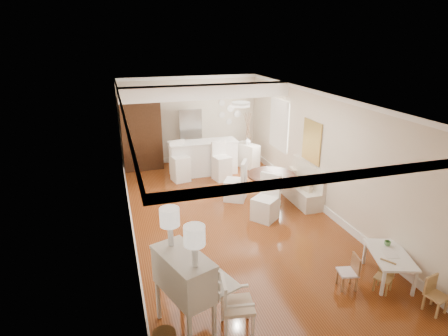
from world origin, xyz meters
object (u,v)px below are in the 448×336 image
breakfast_counter (203,158)px  bar_stool_left (180,161)px  pantry_cabinet (141,133)px  bar_stool_right (222,161)px  slip_chair_near (266,198)px  secretary_bureau (184,294)px  fridge (201,136)px  gustavian_armchair (237,304)px  kids_chair_a (384,277)px  kids_table (388,266)px  dining_table (271,189)px  kids_chair_c (437,295)px  kids_chair_b (348,272)px  sideboard (247,156)px  slip_chair_far (235,180)px

breakfast_counter → bar_stool_left: size_ratio=1.75×
pantry_cabinet → bar_stool_right: bearing=-39.1°
slip_chair_near → bar_stool_left: (-1.41, 2.97, 0.06)m
secretary_bureau → fridge: (2.00, 7.22, 0.27)m
gustavian_armchair → bar_stool_left: (0.31, 6.02, 0.16)m
gustavian_armchair → kids_chair_a: gustavian_armchair is taller
kids_table → dining_table: dining_table is taller
bar_stool_right → pantry_cabinet: 2.77m
pantry_cabinet → fridge: 1.92m
kids_chair_c → fridge: (-1.74, 7.96, 0.61)m
slip_chair_near → fridge: bearing=147.0°
kids_chair_b → fridge: 7.13m
gustavian_armchair → breakfast_counter: bearing=-0.9°
bar_stool_right → kids_chair_b: bearing=-95.9°
kids_table → sideboard: (-0.31, 6.20, 0.14)m
bar_stool_right → fridge: size_ratio=0.63×
dining_table → fridge: 3.79m
slip_chair_far → pantry_cabinet: pantry_cabinet is taller
kids_chair_b → sideboard: size_ratio=0.76×
secretary_bureau → dining_table: size_ratio=1.06×
slip_chair_far → sideboard: slip_chair_far is taller
secretary_bureau → kids_chair_b: bearing=-16.8°
kids_table → pantry_cabinet: 7.96m
slip_chair_near → bar_stool_left: bearing=166.7°
secretary_bureau → kids_chair_b: (2.78, 0.16, -0.32)m
slip_chair_near → slip_chair_far: 1.28m
kids_chair_b → dining_table: (0.10, 3.41, 0.09)m
kids_chair_c → sideboard: 7.12m
slip_chair_far → breakfast_counter: 2.09m
kids_chair_b → bar_stool_left: (-1.75, 5.67, 0.28)m
bar_stool_left → pantry_cabinet: size_ratio=0.51×
dining_table → kids_chair_c: bearing=-78.8°
kids_chair_c → pantry_cabinet: 8.82m
kids_chair_a → bar_stool_right: bar_stool_right is taller
kids_chair_c → fridge: bearing=89.7°
kids_chair_b → kids_chair_a: bearing=76.2°
breakfast_counter → fridge: fridge is taller
pantry_cabinet → sideboard: size_ratio=2.84×
secretary_bureau → kids_chair_a: 3.32m
slip_chair_far → fridge: fridge is taller
dining_table → breakfast_counter: bearing=112.6°
breakfast_counter → secretary_bureau: bearing=-106.3°
dining_table → bar_stool_right: (-0.68, 1.97, 0.16)m
pantry_cabinet → gustavian_armchair: bearing=-85.3°
kids_chair_c → slip_chair_near: 3.84m
kids_chair_b → dining_table: 3.42m
kids_table → breakfast_counter: size_ratio=0.49×
kids_chair_b → slip_chair_near: slip_chair_near is taller
kids_chair_c → dining_table: (-0.86, 4.31, 0.11)m
bar_stool_left → slip_chair_far: bearing=-69.8°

